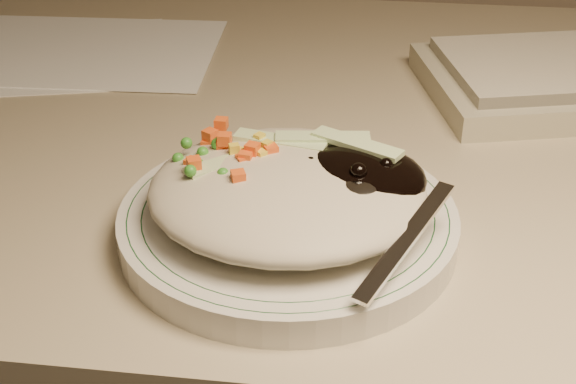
# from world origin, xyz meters

# --- Properties ---
(desk) EXTENTS (1.40, 0.70, 0.74)m
(desk) POSITION_xyz_m (0.00, 1.38, 0.54)
(desk) COLOR tan
(desk) RESTS_ON ground
(plate) EXTENTS (0.24, 0.24, 0.02)m
(plate) POSITION_xyz_m (-0.10, 1.18, 0.75)
(plate) COLOR silver
(plate) RESTS_ON desk
(plate_rim) EXTENTS (0.23, 0.23, 0.00)m
(plate_rim) POSITION_xyz_m (-0.10, 1.18, 0.76)
(plate_rim) COLOR #144723
(plate_rim) RESTS_ON plate
(meal) EXTENTS (0.21, 0.19, 0.05)m
(meal) POSITION_xyz_m (-0.10, 1.18, 0.78)
(meal) COLOR #AEA68D
(meal) RESTS_ON plate
(papers) EXTENTS (0.38, 0.28, 0.00)m
(papers) POSITION_xyz_m (-0.41, 1.49, 0.74)
(papers) COLOR white
(papers) RESTS_ON desk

